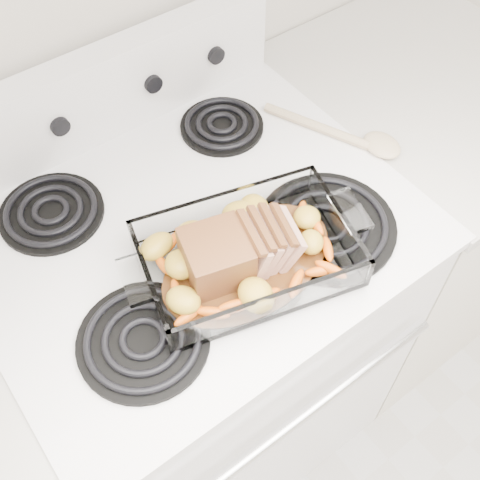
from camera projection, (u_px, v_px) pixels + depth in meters
electric_range at (201, 337)px, 1.45m from camera, size 0.78×0.70×1.12m
counter_right at (396, 213)px, 1.70m from camera, size 0.58×0.68×0.93m
baking_dish at (247, 258)px, 1.00m from camera, size 0.34×0.23×0.07m
pork_roast at (234, 256)px, 0.97m from camera, size 0.19×0.10×0.08m
roast_vegetables at (233, 243)px, 1.01m from camera, size 0.33×0.18×0.04m
wooden_spoon at (353, 137)px, 1.20m from camera, size 0.16×0.27×0.02m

